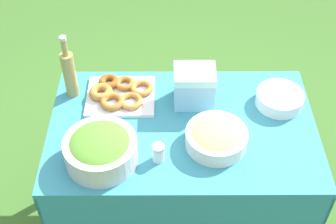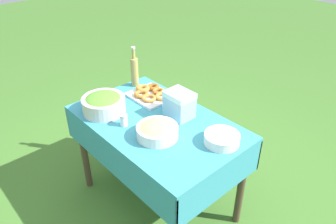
{
  "view_description": "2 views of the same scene",
  "coord_description": "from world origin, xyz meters",
  "px_view_note": "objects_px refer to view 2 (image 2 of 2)",
  "views": [
    {
      "loc": [
        0.07,
        1.36,
        2.16
      ],
      "look_at": [
        0.06,
        0.03,
        0.84
      ],
      "focal_mm": 50.0,
      "sensor_mm": 36.0,
      "label": 1
    },
    {
      "loc": [
        -1.35,
        1.12,
        1.89
      ],
      "look_at": [
        -0.04,
        -0.07,
        0.79
      ],
      "focal_mm": 35.0,
      "sensor_mm": 36.0,
      "label": 2
    }
  ],
  "objects_px": {
    "salad_bowl": "(104,103)",
    "pasta_bowl": "(157,130)",
    "donut_platter": "(150,94)",
    "cooler_box": "(179,104)",
    "olive_oil_bottle": "(135,71)",
    "plate_stack": "(222,139)"
  },
  "relations": [
    {
      "from": "salad_bowl",
      "to": "donut_platter",
      "type": "xyz_separation_m",
      "value": [
        -0.04,
        -0.36,
        -0.05
      ]
    },
    {
      "from": "pasta_bowl",
      "to": "donut_platter",
      "type": "xyz_separation_m",
      "value": [
        0.41,
        -0.28,
        -0.02
      ]
    },
    {
      "from": "olive_oil_bottle",
      "to": "pasta_bowl",
      "type": "bearing_deg",
      "value": 153.74
    },
    {
      "from": "olive_oil_bottle",
      "to": "cooler_box",
      "type": "height_order",
      "value": "olive_oil_bottle"
    },
    {
      "from": "donut_platter",
      "to": "cooler_box",
      "type": "height_order",
      "value": "cooler_box"
    },
    {
      "from": "pasta_bowl",
      "to": "olive_oil_bottle",
      "type": "bearing_deg",
      "value": -26.26
    },
    {
      "from": "donut_platter",
      "to": "plate_stack",
      "type": "relative_size",
      "value": 1.46
    },
    {
      "from": "plate_stack",
      "to": "cooler_box",
      "type": "xyz_separation_m",
      "value": [
        0.38,
        -0.02,
        0.06
      ]
    },
    {
      "from": "plate_stack",
      "to": "olive_oil_bottle",
      "type": "distance_m",
      "value": 0.93
    },
    {
      "from": "pasta_bowl",
      "to": "cooler_box",
      "type": "height_order",
      "value": "cooler_box"
    },
    {
      "from": "pasta_bowl",
      "to": "olive_oil_bottle",
      "type": "distance_m",
      "value": 0.7
    },
    {
      "from": "pasta_bowl",
      "to": "cooler_box",
      "type": "relative_size",
      "value": 1.41
    },
    {
      "from": "donut_platter",
      "to": "cooler_box",
      "type": "bearing_deg",
      "value": 175.14
    },
    {
      "from": "cooler_box",
      "to": "olive_oil_bottle",
      "type": "bearing_deg",
      "value": -5.49
    },
    {
      "from": "salad_bowl",
      "to": "olive_oil_bottle",
      "type": "relative_size",
      "value": 0.92
    },
    {
      "from": "pasta_bowl",
      "to": "salad_bowl",
      "type": "bearing_deg",
      "value": 10.01
    },
    {
      "from": "olive_oil_bottle",
      "to": "plate_stack",
      "type": "bearing_deg",
      "value": 175.64
    },
    {
      "from": "salad_bowl",
      "to": "pasta_bowl",
      "type": "distance_m",
      "value": 0.46
    },
    {
      "from": "salad_bowl",
      "to": "plate_stack",
      "type": "xyz_separation_m",
      "value": [
        -0.75,
        -0.32,
        -0.04
      ]
    },
    {
      "from": "olive_oil_bottle",
      "to": "salad_bowl",
      "type": "bearing_deg",
      "value": 113.52
    },
    {
      "from": "donut_platter",
      "to": "olive_oil_bottle",
      "type": "distance_m",
      "value": 0.24
    },
    {
      "from": "plate_stack",
      "to": "olive_oil_bottle",
      "type": "bearing_deg",
      "value": -4.36
    }
  ]
}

